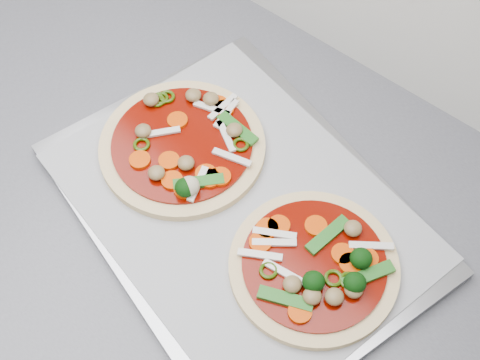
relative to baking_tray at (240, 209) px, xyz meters
The scene contains 4 objects.
baking_tray is the anchor object (origin of this frame).
parchment 0.01m from the baking_tray, ahead, with size 0.41×0.30×0.00m, color #A5A5AA.
pizza_left 0.10m from the baking_tray, behind, with size 0.25×0.25×0.03m.
pizza_right 0.12m from the baking_tray, ahead, with size 0.26×0.26×0.03m.
Camera 1 is at (-0.02, 1.02, 1.57)m, focal length 50.00 mm.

